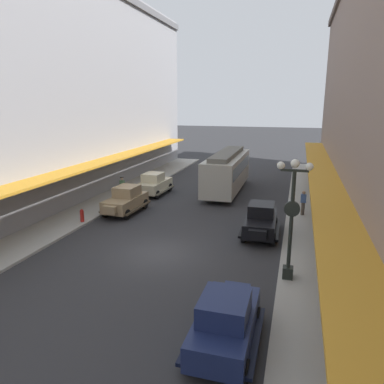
# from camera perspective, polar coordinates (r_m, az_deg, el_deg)

# --- Properties ---
(ground_plane) EXTENTS (200.00, 200.00, 0.00)m
(ground_plane) POSITION_cam_1_polar(r_m,az_deg,el_deg) (18.97, -5.15, -9.49)
(ground_plane) COLOR #2D2D30
(sidewalk_left) EXTENTS (3.00, 60.00, 0.15)m
(sidewalk_left) POSITION_cam_1_polar(r_m,az_deg,el_deg) (22.63, -23.26, -6.48)
(sidewalk_left) COLOR #A8A59E
(sidewalk_left) RESTS_ON ground
(sidewalk_right) EXTENTS (3.00, 60.00, 0.15)m
(sidewalk_right) POSITION_cam_1_polar(r_m,az_deg,el_deg) (17.83, 18.41, -11.52)
(sidewalk_right) COLOR #A8A59E
(sidewalk_right) RESTS_ON ground
(parked_car_0) EXTENTS (2.15, 4.26, 1.84)m
(parked_car_0) POSITION_cam_1_polar(r_m,az_deg,el_deg) (12.02, 5.27, -19.30)
(parked_car_0) COLOR #19234C
(parked_car_0) RESTS_ON ground
(parked_car_1) EXTENTS (2.27, 4.31, 1.84)m
(parked_car_1) POSITION_cam_1_polar(r_m,az_deg,el_deg) (25.72, -10.33, -1.14)
(parked_car_1) COLOR #997F5B
(parked_car_1) RESTS_ON ground
(parked_car_2) EXTENTS (2.27, 4.31, 1.84)m
(parked_car_2) POSITION_cam_1_polar(r_m,az_deg,el_deg) (30.49, -5.91, 1.37)
(parked_car_2) COLOR beige
(parked_car_2) RESTS_ON ground
(parked_car_3) EXTENTS (2.24, 4.29, 1.84)m
(parked_car_3) POSITION_cam_1_polar(r_m,az_deg,el_deg) (21.38, 10.69, -4.25)
(parked_car_3) COLOR black
(parked_car_3) RESTS_ON ground
(streetcar) EXTENTS (2.58, 9.62, 3.46)m
(streetcar) POSITION_cam_1_polar(r_m,az_deg,el_deg) (31.19, 5.49, 3.46)
(streetcar) COLOR #ADA899
(streetcar) RESTS_ON ground
(lamp_post_with_clock) EXTENTS (1.42, 0.44, 5.16)m
(lamp_post_with_clock) POSITION_cam_1_polar(r_m,az_deg,el_deg) (15.61, 15.32, -3.47)
(lamp_post_with_clock) COLOR black
(lamp_post_with_clock) RESTS_ON sidewalk_right
(fire_hydrant) EXTENTS (0.24, 0.24, 0.82)m
(fire_hydrant) POSITION_cam_1_polar(r_m,az_deg,el_deg) (24.06, -16.82, -3.52)
(fire_hydrant) COLOR #B21E19
(fire_hydrant) RESTS_ON sidewalk_left
(pedestrian_0) EXTENTS (0.36, 0.24, 1.64)m
(pedestrian_0) POSITION_cam_1_polar(r_m,az_deg,el_deg) (25.41, 16.99, -1.61)
(pedestrian_0) COLOR #4C4238
(pedestrian_0) RESTS_ON sidewalk_right
(pedestrian_1) EXTENTS (0.36, 0.28, 1.67)m
(pedestrian_1) POSITION_cam_1_polar(r_m,az_deg,el_deg) (29.15, -10.84, 0.75)
(pedestrian_1) COLOR #4C4238
(pedestrian_1) RESTS_ON sidewalk_left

